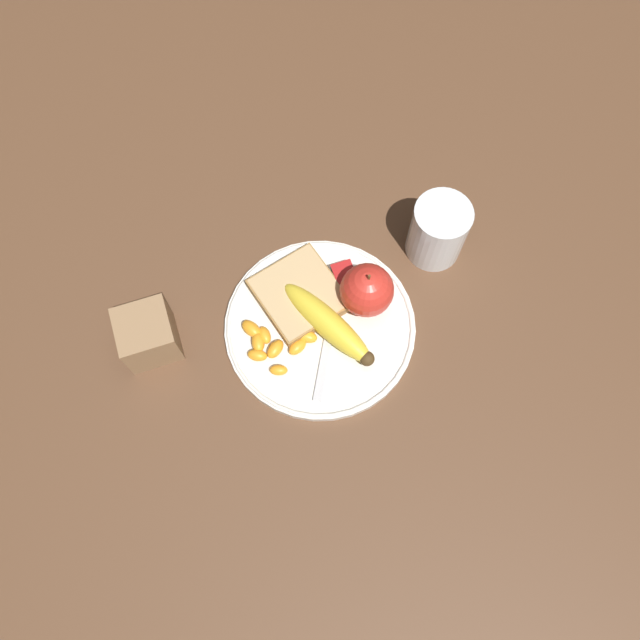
% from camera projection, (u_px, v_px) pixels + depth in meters
% --- Properties ---
extents(ground_plane, '(3.00, 3.00, 0.00)m').
position_uv_depth(ground_plane, '(320.00, 328.00, 0.91)').
color(ground_plane, brown).
extents(plate, '(0.28, 0.28, 0.01)m').
position_uv_depth(plate, '(320.00, 326.00, 0.90)').
color(plate, silver).
rests_on(plate, ground_plane).
extents(juice_glass, '(0.08, 0.08, 0.10)m').
position_uv_depth(juice_glass, '(437.00, 232.00, 0.91)').
color(juice_glass, silver).
rests_on(juice_glass, ground_plane).
extents(apple, '(0.08, 0.08, 0.09)m').
position_uv_depth(apple, '(367.00, 290.00, 0.87)').
color(apple, red).
rests_on(apple, plate).
extents(banana, '(0.16, 0.11, 0.04)m').
position_uv_depth(banana, '(328.00, 324.00, 0.88)').
color(banana, yellow).
rests_on(banana, plate).
extents(bread_slice, '(0.14, 0.14, 0.02)m').
position_uv_depth(bread_slice, '(300.00, 294.00, 0.90)').
color(bread_slice, olive).
rests_on(bread_slice, plate).
extents(fork, '(0.18, 0.11, 0.00)m').
position_uv_depth(fork, '(331.00, 325.00, 0.89)').
color(fork, silver).
rests_on(fork, plate).
extents(jam_packet, '(0.04, 0.03, 0.02)m').
position_uv_depth(jam_packet, '(344.00, 276.00, 0.91)').
color(jam_packet, silver).
rests_on(jam_packet, plate).
extents(orange_segment_0, '(0.03, 0.03, 0.02)m').
position_uv_depth(orange_segment_0, '(297.00, 347.00, 0.87)').
color(orange_segment_0, orange).
rests_on(orange_segment_0, plate).
extents(orange_segment_1, '(0.02, 0.03, 0.02)m').
position_uv_depth(orange_segment_1, '(297.00, 334.00, 0.88)').
color(orange_segment_1, orange).
rests_on(orange_segment_1, plate).
extents(orange_segment_2, '(0.03, 0.04, 0.02)m').
position_uv_depth(orange_segment_2, '(307.00, 336.00, 0.88)').
color(orange_segment_2, orange).
rests_on(orange_segment_2, plate).
extents(orange_segment_3, '(0.02, 0.03, 0.01)m').
position_uv_depth(orange_segment_3, '(279.00, 370.00, 0.86)').
color(orange_segment_3, orange).
rests_on(orange_segment_3, plate).
extents(orange_segment_4, '(0.04, 0.03, 0.02)m').
position_uv_depth(orange_segment_4, '(251.00, 329.00, 0.88)').
color(orange_segment_4, orange).
rests_on(orange_segment_4, plate).
extents(orange_segment_5, '(0.03, 0.02, 0.02)m').
position_uv_depth(orange_segment_5, '(295.00, 314.00, 0.89)').
color(orange_segment_5, orange).
rests_on(orange_segment_5, plate).
extents(orange_segment_6, '(0.03, 0.02, 0.02)m').
position_uv_depth(orange_segment_6, '(259.00, 344.00, 0.88)').
color(orange_segment_6, orange).
rests_on(orange_segment_6, plate).
extents(orange_segment_7, '(0.03, 0.03, 0.02)m').
position_uv_depth(orange_segment_7, '(257.00, 355.00, 0.87)').
color(orange_segment_7, orange).
rests_on(orange_segment_7, plate).
extents(orange_segment_8, '(0.03, 0.04, 0.02)m').
position_uv_depth(orange_segment_8, '(275.00, 349.00, 0.87)').
color(orange_segment_8, orange).
rests_on(orange_segment_8, plate).
extents(orange_segment_9, '(0.03, 0.02, 0.02)m').
position_uv_depth(orange_segment_9, '(265.00, 335.00, 0.88)').
color(orange_segment_9, orange).
rests_on(orange_segment_9, plate).
extents(condiment_caddy, '(0.07, 0.07, 0.07)m').
position_uv_depth(condiment_caddy, '(148.00, 335.00, 0.86)').
color(condiment_caddy, '#93704C').
rests_on(condiment_caddy, ground_plane).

